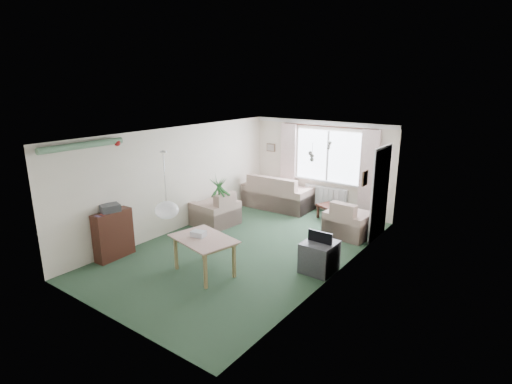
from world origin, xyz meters
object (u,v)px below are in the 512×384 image
Objects in this scene: armchair_left at (215,208)px; houseplant at (220,202)px; bookshelf at (113,235)px; pet_bed at (334,229)px; coffee_table at (333,214)px; dining_table at (204,256)px; armchair_corner at (350,218)px; tv_cube at (319,257)px; sofa at (279,191)px.

houseplant is at bearing 73.10° from armchair_left.
bookshelf is 4.86m from pet_bed.
houseplant reaches higher than pet_bed.
dining_table reaches higher than coffee_table.
houseplant is (-2.71, -1.33, 0.21)m from armchair_corner.
armchair_left is 2.87m from pet_bed.
armchair_corner is 0.53m from pet_bed.
houseplant is at bearing 30.50° from armchair_corner.
tv_cube is (3.20, -0.75, -0.14)m from armchair_left.
bookshelf reaches higher than pet_bed.
armchair_left reaches higher than coffee_table.
houseplant reaches higher than coffee_table.
armchair_corner reaches higher than tv_cube.
houseplant is at bearing 167.73° from tv_cube.
armchair_left is 2.94m from coffee_table.
sofa is 2.23m from pet_bed.
sofa is 3.32× the size of pet_bed.
sofa is 2.58m from armchair_corner.
coffee_table reaches higher than pet_bed.
pet_bed is at bearing 73.55° from dining_table.
sofa is at bearing 159.04° from pet_bed.
armchair_left is (-2.93, -1.24, 0.01)m from armchair_corner.
pet_bed is at bearing 108.06° from tv_cube.
sofa reaches higher than armchair_left.
armchair_corner is at bearing -7.28° from pet_bed.
dining_table is (-1.38, -3.29, -0.08)m from armchair_corner.
armchair_corner reaches higher than dining_table.
coffee_table is at bearing 117.99° from pet_bed.
houseplant is at bearing -134.25° from coffee_table.
armchair_corner reaches higher than pet_bed.
sofa is 4.75m from bookshelf.
pet_bed is at bearing 157.19° from sofa.
armchair_corner is 2.01m from tv_cube.
bookshelf reaches higher than armchair_left.
houseplant is (-1.97, -2.02, 0.44)m from coffee_table.
dining_table is at bearing 102.58° from sofa.
bookshelf is (-0.34, -2.60, 0.06)m from armchair_left.
coffee_table is (2.20, 1.93, -0.24)m from armchair_left.
tv_cube is at bearing -72.13° from pet_bed.
armchair_left is 3.29m from tv_cube.
houseplant is at bearing 74.96° from bookshelf.
armchair_corner is at bearing 67.29° from dining_table.
sofa is 2.18m from houseplant.
armchair_left is (-0.50, -2.07, -0.04)m from sofa.
dining_table is at bearing -106.45° from pet_bed.
armchair_corner is at bearing -43.48° from coffee_table.
armchair_corner is 0.99× the size of armchair_left.
dining_table is at bearing -141.34° from tv_cube.
houseplant is at bearing 124.15° from dining_table.
pet_bed is (2.88, 3.89, -0.42)m from bookshelf.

